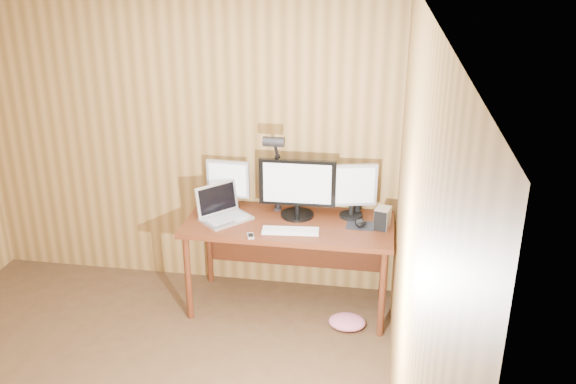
% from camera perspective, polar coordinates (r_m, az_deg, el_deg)
% --- Properties ---
extents(room_shell, '(4.00, 4.00, 4.00)m').
position_cam_1_polar(room_shell, '(3.37, -20.40, -5.30)').
color(room_shell, '#49311C').
rests_on(room_shell, ground).
extents(desk, '(1.60, 0.70, 0.75)m').
position_cam_1_polar(desk, '(4.81, 0.23, -3.80)').
color(desk, '#4D2110').
rests_on(desk, floor).
extents(monitor_center, '(0.60, 0.26, 0.47)m').
position_cam_1_polar(monitor_center, '(4.71, 0.88, 0.45)').
color(monitor_center, black).
rests_on(monitor_center, desk).
extents(monitor_left, '(0.35, 0.17, 0.40)m').
position_cam_1_polar(monitor_left, '(4.91, -5.62, 0.87)').
color(monitor_left, black).
rests_on(monitor_left, desk).
extents(monitor_right, '(0.38, 0.18, 0.43)m').
position_cam_1_polar(monitor_right, '(4.72, 6.02, 0.27)').
color(monitor_right, black).
rests_on(monitor_right, desk).
extents(laptop, '(0.45, 0.46, 0.26)m').
position_cam_1_polar(laptop, '(4.77, -6.17, -1.72)').
color(laptop, silver).
rests_on(laptop, desk).
extents(keyboard, '(0.43, 0.17, 0.02)m').
position_cam_1_polar(keyboard, '(4.53, 0.23, -3.64)').
color(keyboard, white).
rests_on(keyboard, desk).
extents(mousepad, '(0.21, 0.18, 0.00)m').
position_cam_1_polar(mousepad, '(4.67, 6.77, -3.12)').
color(mousepad, black).
rests_on(mousepad, desk).
extents(mouse, '(0.10, 0.14, 0.04)m').
position_cam_1_polar(mouse, '(4.66, 6.78, -2.87)').
color(mouse, black).
rests_on(mouse, mousepad).
extents(hard_drive, '(0.13, 0.17, 0.16)m').
position_cam_1_polar(hard_drive, '(4.62, 8.84, -2.43)').
color(hard_drive, silver).
rests_on(hard_drive, desk).
extents(phone, '(0.07, 0.10, 0.01)m').
position_cam_1_polar(phone, '(4.47, -3.52, -4.11)').
color(phone, silver).
rests_on(phone, desk).
extents(speaker, '(0.05, 0.05, 0.13)m').
position_cam_1_polar(speaker, '(4.86, 6.54, -1.27)').
color(speaker, black).
rests_on(speaker, desk).
extents(desk_lamp, '(0.16, 0.23, 0.70)m').
position_cam_1_polar(desk_lamp, '(4.68, -1.17, 2.80)').
color(desk_lamp, black).
rests_on(desk_lamp, desk).
extents(fabric_pile, '(0.34, 0.30, 0.09)m').
position_cam_1_polar(fabric_pile, '(4.80, 5.55, -12.01)').
color(fabric_pile, '#D76883').
rests_on(fabric_pile, floor).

